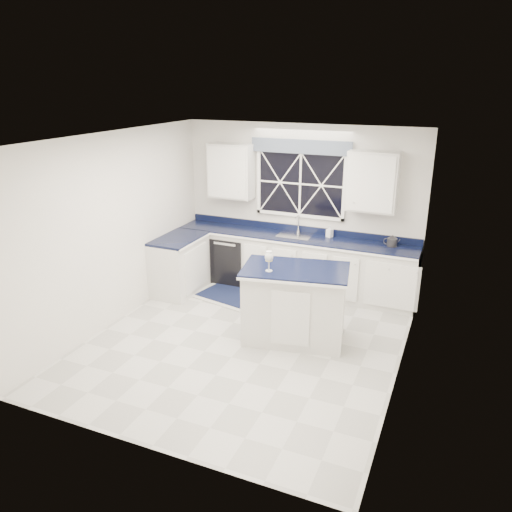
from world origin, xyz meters
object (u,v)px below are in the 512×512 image
at_px(island, 295,304).
at_px(kettle, 392,241).
at_px(wine_glass, 269,257).
at_px(soap_bottle, 330,231).
at_px(dishwasher, 233,258).
at_px(faucet, 298,224).

distance_m(island, kettle, 2.01).
xyz_separation_m(wine_glass, soap_bottle, (0.27, 1.99, -0.17)).
bearing_deg(soap_bottle, island, -89.33).
bearing_deg(dishwasher, kettle, 1.86).
bearing_deg(island, faucet, 96.82).
bearing_deg(kettle, wine_glass, -131.16).
relative_size(dishwasher, island, 0.55).
bearing_deg(faucet, wine_glass, -82.07).
relative_size(kettle, soap_bottle, 1.29).
distance_m(kettle, soap_bottle, 1.00).
bearing_deg(soap_bottle, wine_glass, -97.59).
bearing_deg(island, dishwasher, 125.45).
bearing_deg(soap_bottle, faucet, 177.00).
xyz_separation_m(faucet, kettle, (1.54, -0.11, -0.08)).
relative_size(dishwasher, kettle, 3.26).
distance_m(wine_glass, soap_bottle, 2.02).
bearing_deg(faucet, dishwasher, -169.98).
height_order(faucet, wine_glass, wine_glass).
height_order(faucet, soap_bottle, faucet).
relative_size(island, soap_bottle, 7.71).
height_order(dishwasher, soap_bottle, soap_bottle).
height_order(island, wine_glass, wine_glass).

